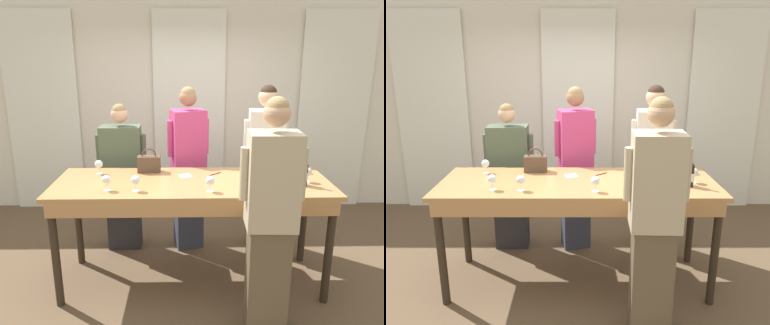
{
  "view_description": "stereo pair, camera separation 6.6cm",
  "coord_description": "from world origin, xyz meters",
  "views": [
    {
      "loc": [
        -0.07,
        -3.19,
        2.11
      ],
      "look_at": [
        0.0,
        0.09,
        1.17
      ],
      "focal_mm": 35.0,
      "sensor_mm": 36.0,
      "label": 1
    },
    {
      "loc": [
        0.0,
        -3.19,
        2.11
      ],
      "look_at": [
        0.0,
        0.09,
        1.17
      ],
      "focal_mm": 35.0,
      "sensor_mm": 36.0,
      "label": 2
    }
  ],
  "objects": [
    {
      "name": "wine_glass_back_left",
      "position": [
        -0.72,
        -0.23,
        1.11
      ],
      "size": [
        0.08,
        0.08,
        0.14
      ],
      "color": "white",
      "rests_on": "tasting_bar"
    },
    {
      "name": "wine_glass_center_right",
      "position": [
        -0.89,
        0.23,
        1.11
      ],
      "size": [
        0.08,
        0.08,
        0.14
      ],
      "color": "white",
      "rests_on": "tasting_bar"
    },
    {
      "name": "guest_pink_top",
      "position": [
        -0.03,
        0.71,
        0.92
      ],
      "size": [
        0.46,
        0.34,
        1.81
      ],
      "color": "#383D51",
      "rests_on": "ground_plane"
    },
    {
      "name": "wine_bottle",
      "position": [
        0.96,
        -0.13,
        1.13
      ],
      "size": [
        0.08,
        0.08,
        0.31
      ],
      "color": "black",
      "rests_on": "tasting_bar"
    },
    {
      "name": "ground_plane",
      "position": [
        0.0,
        0.0,
        0.0
      ],
      "size": [
        18.0,
        18.0,
        0.0
      ],
      "primitive_type": "plane",
      "color": "brown"
    },
    {
      "name": "wall_back",
      "position": [
        0.0,
        1.97,
        1.4
      ],
      "size": [
        12.0,
        0.06,
        2.8
      ],
      "color": "silver",
      "rests_on": "ground_plane"
    },
    {
      "name": "host_pouring",
      "position": [
        0.56,
        -0.68,
        0.95
      ],
      "size": [
        0.48,
        0.28,
        1.85
      ],
      "color": "brown",
      "rests_on": "ground_plane"
    },
    {
      "name": "guest_olive_jacket",
      "position": [
        -0.75,
        0.71,
        0.82
      ],
      "size": [
        0.54,
        0.26,
        1.63
      ],
      "color": "#28282D",
      "rests_on": "ground_plane"
    },
    {
      "name": "curtain_panel_left",
      "position": [
        -1.98,
        1.9,
        1.34
      ],
      "size": [
        0.96,
        0.03,
        2.69
      ],
      "color": "white",
      "rests_on": "ground_plane"
    },
    {
      "name": "wine_glass_center_mid",
      "position": [
        -0.48,
        -0.25,
        1.11
      ],
      "size": [
        0.08,
        0.08,
        0.14
      ],
      "color": "white",
      "rests_on": "tasting_bar"
    },
    {
      "name": "wine_glass_center_left",
      "position": [
        1.03,
        -0.05,
        1.11
      ],
      "size": [
        0.08,
        0.08,
        0.14
      ],
      "color": "white",
      "rests_on": "tasting_bar"
    },
    {
      "name": "napkin",
      "position": [
        -0.06,
        0.15,
        1.02
      ],
      "size": [
        0.14,
        0.14,
        0.0
      ],
      "color": "white",
      "rests_on": "tasting_bar"
    },
    {
      "name": "handbag",
      "position": [
        -0.41,
        0.29,
        1.11
      ],
      "size": [
        0.22,
        0.11,
        0.24
      ],
      "color": "brown",
      "rests_on": "tasting_bar"
    },
    {
      "name": "curtain_panel_right",
      "position": [
        1.98,
        1.9,
        1.34
      ],
      "size": [
        0.96,
        0.03,
        2.69
      ],
      "color": "white",
      "rests_on": "ground_plane"
    },
    {
      "name": "pen",
      "position": [
        0.22,
        0.2,
        1.03
      ],
      "size": [
        0.12,
        0.1,
        0.01
      ],
      "color": "maroon",
      "rests_on": "tasting_bar"
    },
    {
      "name": "wine_glass_front_mid",
      "position": [
        0.7,
        -0.27,
        1.11
      ],
      "size": [
        0.08,
        0.08,
        0.14
      ],
      "color": "white",
      "rests_on": "tasting_bar"
    },
    {
      "name": "wine_glass_front_left",
      "position": [
        0.14,
        -0.27,
        1.11
      ],
      "size": [
        0.08,
        0.08,
        0.14
      ],
      "color": "white",
      "rests_on": "tasting_bar"
    },
    {
      "name": "tasting_bar",
      "position": [
        0.0,
        -0.03,
        0.91
      ],
      "size": [
        2.48,
        0.85,
        1.02
      ],
      "color": "#B27F4C",
      "rests_on": "ground_plane"
    },
    {
      "name": "guest_cream_sweater",
      "position": [
        0.81,
        0.71,
        0.94
      ],
      "size": [
        0.48,
        0.31,
        1.82
      ],
      "color": "brown",
      "rests_on": "ground_plane"
    },
    {
      "name": "wine_glass_front_right",
      "position": [
        1.06,
        0.24,
        1.11
      ],
      "size": [
        0.08,
        0.08,
        0.14
      ],
      "color": "white",
      "rests_on": "tasting_bar"
    },
    {
      "name": "wine_glass_back_mid",
      "position": [
        0.56,
        0.2,
        1.11
      ],
      "size": [
        0.08,
        0.08,
        0.14
      ],
      "color": "white",
      "rests_on": "tasting_bar"
    },
    {
      "name": "curtain_panel_center",
      "position": [
        0.0,
        1.9,
        1.34
      ],
      "size": [
        0.96,
        0.03,
        2.69
      ],
      "color": "white",
      "rests_on": "ground_plane"
    }
  ]
}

